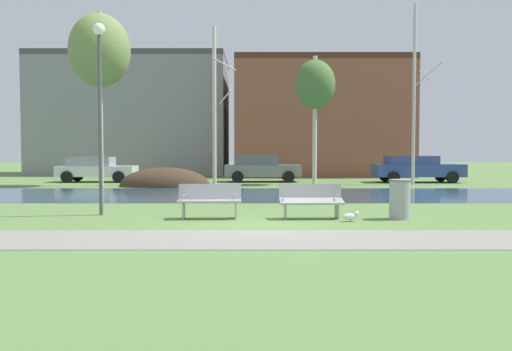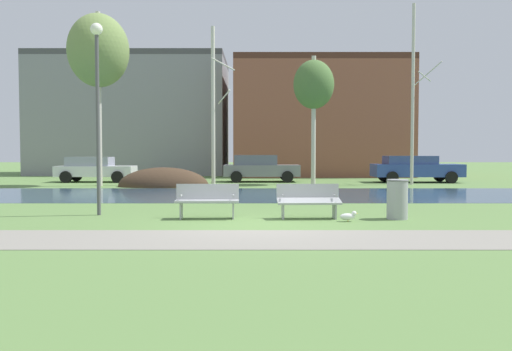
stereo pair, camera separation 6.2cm
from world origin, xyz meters
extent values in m
plane|color=#5B7F42|center=(0.00, 10.00, 0.00)|extent=(120.00, 120.00, 0.00)
cube|color=gray|center=(0.00, -1.97, 0.01)|extent=(60.00, 2.26, 0.01)
cube|color=#2D475B|center=(0.00, 8.57, 0.00)|extent=(80.00, 6.98, 0.01)
ellipsoid|color=#423021|center=(-4.52, 13.34, 0.00)|extent=(4.39, 2.49, 1.87)
cube|color=#9EA0A3|center=(-1.28, 1.11, 0.45)|extent=(1.62, 0.53, 0.05)
cube|color=#9EA0A3|center=(-1.29, 1.39, 0.67)|extent=(1.60, 0.14, 0.40)
cube|color=#9EA0A3|center=(-1.94, 1.15, 0.23)|extent=(0.05, 0.43, 0.45)
cube|color=#9EA0A3|center=(-0.63, 1.19, 0.23)|extent=(0.05, 0.43, 0.45)
cylinder|color=#9EA0A3|center=(-1.94, 1.11, 0.59)|extent=(0.05, 0.28, 0.04)
cylinder|color=#9EA0A3|center=(-0.63, 1.15, 0.59)|extent=(0.05, 0.28, 0.04)
cube|color=#9EA0A3|center=(1.28, 1.11, 0.45)|extent=(1.62, 0.54, 0.15)
cube|color=#9EA0A3|center=(1.27, 1.39, 0.67)|extent=(1.60, 0.14, 0.40)
cube|color=#9EA0A3|center=(0.63, 1.15, 0.23)|extent=(0.05, 0.43, 0.45)
cube|color=#9EA0A3|center=(1.94, 1.19, 0.23)|extent=(0.05, 0.43, 0.45)
cylinder|color=#9EA0A3|center=(0.63, 1.11, 0.59)|extent=(0.05, 0.28, 0.04)
cylinder|color=#9EA0A3|center=(1.94, 1.15, 0.59)|extent=(0.05, 0.28, 0.04)
cylinder|color=#999B9E|center=(3.50, 1.09, 0.50)|extent=(0.52, 0.52, 1.00)
torus|color=#5B5D5E|center=(3.50, 1.09, 0.97)|extent=(0.55, 0.55, 0.04)
ellipsoid|color=white|center=(2.16, 0.60, 0.12)|extent=(0.36, 0.16, 0.16)
sphere|color=white|center=(2.32, 0.60, 0.20)|extent=(0.12, 0.12, 0.12)
cone|color=gold|center=(2.39, 0.60, 0.20)|extent=(0.06, 0.04, 0.04)
cylinder|color=gold|center=(2.18, 0.57, 0.05)|extent=(0.01, 0.01, 0.10)
cylinder|color=gold|center=(2.18, 0.64, 0.05)|extent=(0.01, 0.01, 0.10)
cylinder|color=#4C4C51|center=(-4.25, 1.92, 2.38)|extent=(0.10, 0.10, 4.77)
sphere|color=white|center=(-4.25, 1.92, 4.92)|extent=(0.32, 0.32, 0.32)
cylinder|color=beige|center=(-7.74, 13.84, 4.24)|extent=(0.23, 0.23, 8.49)
ellipsoid|color=olive|center=(-7.74, 13.84, 6.62)|extent=(2.96, 2.96, 3.56)
cylinder|color=beige|center=(-2.24, 14.93, 4.02)|extent=(0.20, 0.20, 8.04)
cylinder|color=beige|center=(-1.71, 15.29, 4.51)|extent=(0.72, 1.01, 0.67)
cylinder|color=beige|center=(-1.69, 14.36, 6.04)|extent=(1.15, 1.12, 0.50)
cylinder|color=beige|center=(2.89, 14.94, 3.28)|extent=(0.23, 0.23, 6.55)
ellipsoid|color=#4C7038|center=(2.89, 14.94, 5.11)|extent=(2.07, 2.07, 2.49)
cylinder|color=beige|center=(7.94, 14.90, 4.59)|extent=(0.16, 0.16, 9.18)
cylinder|color=beige|center=(8.83, 15.51, 5.69)|extent=(1.11, 1.58, 1.16)
cylinder|color=beige|center=(8.38, 14.44, 5.45)|extent=(0.92, 0.90, 0.41)
cube|color=silver|center=(-8.92, 17.12, 0.61)|extent=(4.22, 1.75, 0.57)
cube|color=#949AAC|center=(-9.26, 17.11, 1.14)|extent=(2.37, 1.53, 0.50)
cylinder|color=black|center=(-7.54, 17.98, 0.32)|extent=(0.64, 0.23, 0.64)
cylinder|color=black|center=(-7.53, 16.27, 0.32)|extent=(0.64, 0.23, 0.64)
cylinder|color=black|center=(-10.32, 17.96, 0.32)|extent=(0.64, 0.23, 0.64)
cylinder|color=black|center=(-10.30, 16.25, 0.32)|extent=(0.64, 0.23, 0.64)
cube|color=slate|center=(0.26, 17.31, 0.63)|extent=(4.20, 1.88, 0.62)
cube|color=slate|center=(-0.07, 17.31, 1.22)|extent=(2.36, 1.64, 0.55)
cylinder|color=black|center=(1.64, 18.25, 0.32)|extent=(0.64, 0.23, 0.64)
cylinder|color=black|center=(1.65, 16.40, 0.32)|extent=(0.64, 0.23, 0.64)
cylinder|color=black|center=(-1.13, 18.22, 0.32)|extent=(0.64, 0.23, 0.64)
cylinder|color=black|center=(-1.11, 16.38, 0.32)|extent=(0.64, 0.23, 0.64)
cube|color=#2D4793|center=(8.75, 16.74, 0.66)|extent=(4.79, 1.80, 0.68)
cube|color=#32457F|center=(8.37, 16.74, 1.23)|extent=(2.68, 1.58, 0.45)
cylinder|color=black|center=(10.32, 17.64, 0.32)|extent=(0.64, 0.23, 0.64)
cylinder|color=black|center=(10.34, 15.87, 0.32)|extent=(0.64, 0.23, 0.64)
cylinder|color=black|center=(7.17, 17.61, 0.32)|extent=(0.64, 0.23, 0.64)
cylinder|color=black|center=(7.19, 15.84, 0.32)|extent=(0.64, 0.23, 0.64)
cube|color=gray|center=(-9.25, 27.98, 4.14)|extent=(13.81, 8.19, 8.28)
cube|color=#48484B|center=(-9.25, 27.98, 8.48)|extent=(13.81, 8.19, 0.40)
cube|color=brown|center=(4.40, 26.56, 3.80)|extent=(11.82, 9.90, 7.60)
cube|color=#4E2C21|center=(4.40, 26.56, 7.80)|extent=(11.82, 9.90, 0.40)
camera|label=1|loc=(-0.11, -12.10, 1.70)|focal=37.02mm
camera|label=2|loc=(-0.05, -12.10, 1.70)|focal=37.02mm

